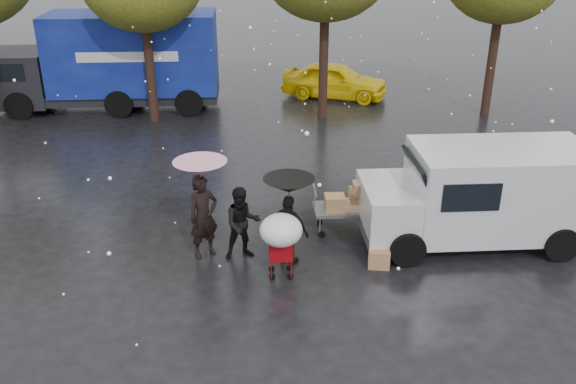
{
  "coord_description": "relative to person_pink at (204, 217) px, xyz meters",
  "views": [
    {
      "loc": [
        -0.07,
        -11.04,
        6.76
      ],
      "look_at": [
        0.69,
        1.0,
        1.21
      ],
      "focal_mm": 38.0,
      "sensor_mm": 36.0,
      "label": 1
    }
  ],
  "objects": [
    {
      "name": "person_pink",
      "position": [
        0.0,
        0.0,
        0.0
      ],
      "size": [
        0.81,
        0.74,
        1.85
      ],
      "primitive_type": "imported",
      "rotation": [
        0.0,
        0.0,
        0.57
      ],
      "color": "black",
      "rests_on": "ground"
    },
    {
      "name": "umbrella_pink",
      "position": [
        0.0,
        -0.0,
        1.11
      ],
      "size": [
        1.11,
        1.11,
        2.18
      ],
      "color": "#4C4C4C",
      "rests_on": "ground"
    },
    {
      "name": "yellow_taxi",
      "position": [
        4.41,
        12.07,
        -0.22
      ],
      "size": [
        4.45,
        3.02,
        1.41
      ],
      "primitive_type": "imported",
      "rotation": [
        0.0,
        0.0,
        1.21
      ],
      "color": "yellow",
      "rests_on": "ground"
    },
    {
      "name": "person_middle",
      "position": [
        0.82,
        -0.12,
        -0.12
      ],
      "size": [
        0.88,
        0.75,
        1.61
      ],
      "primitive_type": "imported",
      "rotation": [
        0.0,
        0.0,
        0.19
      ],
      "color": "black",
      "rests_on": "ground"
    },
    {
      "name": "vendor_cart",
      "position": [
        3.28,
        0.91,
        -0.2
      ],
      "size": [
        1.52,
        0.8,
        1.27
      ],
      "color": "slate",
      "rests_on": "ground"
    },
    {
      "name": "umbrella_black",
      "position": [
        1.78,
        -0.46,
        0.87
      ],
      "size": [
        1.04,
        1.04,
        1.95
      ],
      "color": "#4C4C4C",
      "rests_on": "ground"
    },
    {
      "name": "box_ground_far",
      "position": [
        4.44,
        1.02,
        -0.77
      ],
      "size": [
        0.42,
        0.33,
        0.32
      ],
      "primitive_type": "cube",
      "rotation": [
        0.0,
        0.0,
        0.03
      ],
      "color": "#8C5D3D",
      "rests_on": "ground"
    },
    {
      "name": "blue_truck",
      "position": [
        -4.01,
        11.14,
        0.83
      ],
      "size": [
        8.3,
        2.6,
        3.5
      ],
      "color": "navy",
      "rests_on": "ground"
    },
    {
      "name": "shopping_cart",
      "position": [
        1.58,
        -1.09,
        0.14
      ],
      "size": [
        0.84,
        0.84,
        1.46
      ],
      "color": "#A1090F",
      "rests_on": "ground"
    },
    {
      "name": "person_black",
      "position": [
        1.78,
        -0.46,
        -0.14
      ],
      "size": [
        0.97,
        0.83,
        1.56
      ],
      "primitive_type": "imported",
      "rotation": [
        0.0,
        0.0,
        2.53
      ],
      "color": "black",
      "rests_on": "ground"
    },
    {
      "name": "box_ground_near",
      "position": [
        3.65,
        -0.71,
        -0.72
      ],
      "size": [
        0.5,
        0.42,
        0.4
      ],
      "primitive_type": "cube",
      "rotation": [
        0.0,
        0.0,
        -0.18
      ],
      "color": "#8C5D3D",
      "rests_on": "ground"
    },
    {
      "name": "ground",
      "position": [
        1.13,
        -0.49,
        -0.92
      ],
      "size": [
        90.0,
        90.0,
        0.0
      ],
      "primitive_type": "plane",
      "color": "black",
      "rests_on": "ground"
    },
    {
      "name": "white_van",
      "position": [
        6.05,
        0.27,
        0.24
      ],
      "size": [
        4.91,
        2.18,
        2.2
      ],
      "color": "silver",
      "rests_on": "ground"
    }
  ]
}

